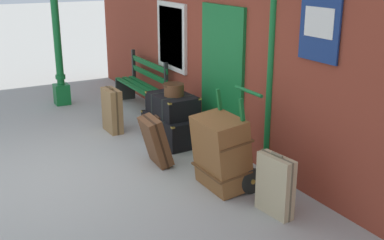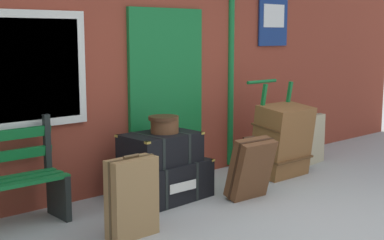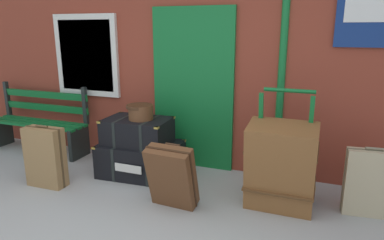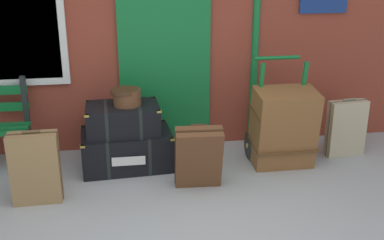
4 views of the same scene
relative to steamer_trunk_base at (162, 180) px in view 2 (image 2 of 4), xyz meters
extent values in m
plane|color=#A3A099|center=(0.47, -1.89, -0.21)|extent=(60.00, 60.00, 0.00)
cube|color=brown|center=(0.47, 0.71, 1.39)|extent=(10.40, 0.30, 3.20)
cube|color=#146B2D|center=(0.51, 0.54, 0.84)|extent=(1.10, 0.05, 2.10)
cube|color=#0C401B|center=(0.51, 0.53, 0.84)|extent=(0.06, 0.02, 2.10)
cube|color=silver|center=(-1.14, 0.54, 1.24)|extent=(1.04, 0.06, 1.16)
cube|color=silver|center=(-1.14, 0.52, 1.24)|extent=(0.88, 0.02, 1.00)
cylinder|color=#146B2D|center=(1.63, 0.56, 1.39)|extent=(0.09, 0.09, 3.14)
cube|color=navy|center=(2.46, 0.54, 1.84)|extent=(0.60, 0.02, 0.84)
cube|color=white|center=(2.46, 0.52, 1.84)|extent=(0.44, 0.01, 0.32)
cube|color=black|center=(-1.13, 0.21, 0.01)|extent=(0.06, 0.40, 0.45)
cube|color=black|center=(-1.13, 0.41, 0.52)|extent=(0.06, 0.06, 0.56)
cube|color=black|center=(0.00, 0.00, 0.00)|extent=(1.04, 0.70, 0.42)
cube|color=black|center=(-0.22, -0.01, 0.00)|extent=(0.08, 0.65, 0.43)
cube|color=black|center=(0.22, 0.01, 0.00)|extent=(0.08, 0.65, 0.43)
cube|color=#B79338|center=(-0.46, -0.33, 0.20)|extent=(0.05, 0.05, 0.02)
cube|color=#B79338|center=(0.50, -0.27, 0.20)|extent=(0.05, 0.05, 0.02)
cube|color=#B79338|center=(-0.50, 0.27, 0.20)|extent=(0.05, 0.05, 0.02)
cube|color=#B79338|center=(0.46, 0.33, 0.20)|extent=(0.05, 0.05, 0.02)
cube|color=silver|center=(0.01, -0.34, 0.00)|extent=(0.36, 0.01, 0.10)
cube|color=black|center=(-0.03, -0.01, 0.37)|extent=(0.82, 0.57, 0.32)
cube|color=black|center=(-0.21, -0.02, 0.37)|extent=(0.06, 0.55, 0.33)
cube|color=black|center=(0.15, 0.00, 0.37)|extent=(0.06, 0.55, 0.33)
cube|color=#B79338|center=(-0.40, -0.27, 0.52)|extent=(0.05, 0.05, 0.02)
cube|color=#B79338|center=(0.36, -0.25, 0.52)|extent=(0.05, 0.05, 0.02)
cube|color=#B79338|center=(-0.42, 0.23, 0.52)|extent=(0.05, 0.05, 0.02)
cube|color=#B79338|center=(0.34, 0.25, 0.52)|extent=(0.05, 0.05, 0.02)
cylinder|color=brown|center=(0.03, -0.01, 0.62)|extent=(0.30, 0.30, 0.18)
cylinder|color=#432715|center=(0.01, -0.01, 0.69)|extent=(0.32, 0.32, 0.04)
cube|color=black|center=(1.77, -0.26, -0.20)|extent=(0.56, 0.28, 0.03)
cube|color=#146B2D|center=(1.52, -0.06, 0.39)|extent=(0.04, 0.23, 1.19)
cube|color=#146B2D|center=(2.02, -0.06, 0.39)|extent=(0.04, 0.23, 1.19)
cylinder|color=#146B2D|center=(1.77, 0.13, 0.98)|extent=(0.54, 0.04, 0.04)
cylinder|color=black|center=(1.45, 0.00, -0.05)|extent=(0.04, 0.32, 0.32)
cylinder|color=#B79338|center=(1.45, 0.00, -0.05)|extent=(0.07, 0.06, 0.06)
cylinder|color=black|center=(2.09, 0.00, -0.05)|extent=(0.04, 0.32, 0.32)
cylinder|color=#B79338|center=(2.09, 0.00, -0.05)|extent=(0.07, 0.06, 0.06)
cube|color=brown|center=(1.77, -0.24, 0.25)|extent=(0.68, 0.54, 0.93)
cube|color=brown|center=(1.77, -0.24, 0.06)|extent=(0.70, 0.46, 0.08)
cube|color=brown|center=(1.77, -0.24, 0.45)|extent=(0.70, 0.46, 0.08)
cube|color=tan|center=(2.62, -0.07, 0.13)|extent=(0.48, 0.20, 0.68)
cylinder|color=#71644C|center=(2.62, -0.07, 0.49)|extent=(0.16, 0.04, 0.03)
cube|color=brown|center=(2.62, -0.07, 0.13)|extent=(0.48, 0.07, 0.69)
cube|color=brown|center=(0.72, -0.64, 0.13)|extent=(0.50, 0.39, 0.69)
cylinder|color=#3A2112|center=(0.72, -0.61, 0.47)|extent=(0.16, 0.04, 0.03)
cube|color=#351E10|center=(0.72, -0.64, 0.13)|extent=(0.50, 0.23, 0.66)
cube|color=olive|center=(-0.89, -0.69, 0.15)|extent=(0.47, 0.21, 0.72)
cylinder|color=brown|center=(-0.89, -0.69, 0.53)|extent=(0.16, 0.03, 0.03)
cube|color=brown|center=(-0.89, -0.69, 0.15)|extent=(0.48, 0.04, 0.73)
camera|label=1|loc=(6.43, -3.18, 2.44)|focal=45.53mm
camera|label=2|loc=(-3.58, -4.51, 1.58)|focal=50.71mm
camera|label=3|loc=(2.10, -3.65, 1.61)|focal=32.40mm
camera|label=4|loc=(-0.02, -5.04, 2.13)|focal=44.23mm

